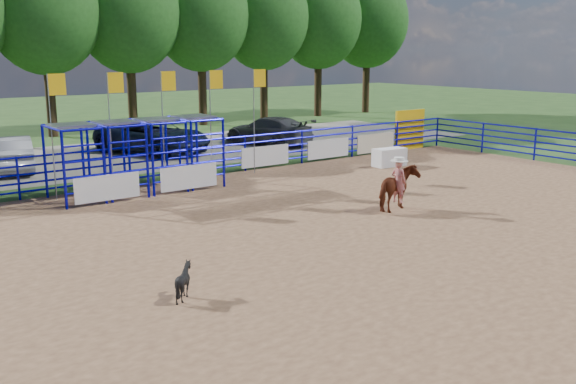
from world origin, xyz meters
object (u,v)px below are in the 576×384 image
(announcer_table, at_px, (389,157))
(calf, at_px, (184,281))
(horse_and_rider, at_px, (398,185))
(car_d, at_px, (268,130))
(car_c, at_px, (153,136))
(car_b, at_px, (11,154))

(announcer_table, distance_m, calf, 16.51)
(horse_and_rider, distance_m, car_d, 15.26)
(car_d, bearing_deg, horse_and_rider, 54.79)
(car_c, bearing_deg, horse_and_rider, -109.00)
(horse_and_rider, relative_size, car_d, 0.46)
(horse_and_rider, height_order, car_d, horse_and_rider)
(calf, distance_m, car_b, 16.97)
(announcer_table, xyz_separation_m, horse_and_rider, (-5.47, -5.75, 0.43))
(car_b, relative_size, car_d, 0.87)
(calf, bearing_deg, car_c, -26.06)
(car_d, bearing_deg, calf, 34.90)
(calf, bearing_deg, announcer_table, -62.68)
(calf, xyz_separation_m, car_c, (7.68, 17.86, 0.45))
(car_d, bearing_deg, car_b, -15.77)
(car_c, distance_m, car_d, 6.31)
(horse_and_rider, xyz_separation_m, car_b, (-7.94, 14.41, -0.10))
(car_b, relative_size, car_c, 0.75)
(announcer_table, relative_size, car_d, 0.29)
(announcer_table, height_order, car_c, car_c)
(horse_and_rider, bearing_deg, car_b, 118.87)
(calf, relative_size, car_c, 0.12)
(car_b, bearing_deg, announcer_table, 157.78)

